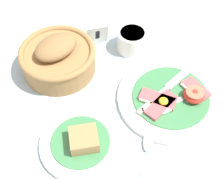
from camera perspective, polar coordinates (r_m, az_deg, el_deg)
name	(u,v)px	position (r m, az deg, el deg)	size (l,w,h in m)	color
ground_plane	(151,118)	(0.76, 7.14, -5.28)	(3.00, 3.00, 0.00)	#A3BCD1
breakfast_plate	(172,98)	(0.79, 10.83, -1.50)	(0.27, 0.27, 0.04)	silver
bread_plate	(81,142)	(0.71, -5.65, -9.55)	(0.19, 0.19, 0.05)	silver
sugar_cup	(132,40)	(0.88, 3.67, 9.01)	(0.08, 0.08, 0.06)	white
bread_basket	(58,57)	(0.83, -9.86, 5.80)	(0.20, 0.20, 0.10)	olive
number_card	(97,33)	(0.90, -2.85, 10.36)	(0.07, 0.06, 0.07)	white
teaspoon_by_saucer	(147,149)	(0.71, 6.45, -10.74)	(0.13, 0.16, 0.01)	silver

